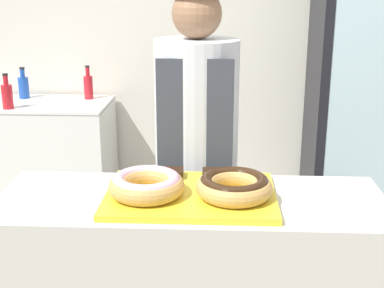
% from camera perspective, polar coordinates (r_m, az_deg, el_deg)
% --- Properties ---
extents(wall_back, '(8.00, 0.06, 2.70)m').
position_cam_1_polar(wall_back, '(3.97, 1.44, 12.56)').
color(wall_back, silver).
rests_on(wall_back, ground_plane).
extents(serving_tray, '(0.62, 0.45, 0.02)m').
position_cam_1_polar(serving_tray, '(1.98, -0.14, -5.49)').
color(serving_tray, yellow).
rests_on(serving_tray, display_counter).
extents(donut_light_glaze, '(0.28, 0.28, 0.08)m').
position_cam_1_polar(donut_light_glaze, '(1.95, -4.87, -4.27)').
color(donut_light_glaze, tan).
rests_on(donut_light_glaze, serving_tray).
extents(donut_chocolate_glaze, '(0.28, 0.28, 0.08)m').
position_cam_1_polar(donut_chocolate_glaze, '(1.93, 4.53, -4.43)').
color(donut_chocolate_glaze, tan).
rests_on(donut_chocolate_glaze, serving_tray).
extents(brownie_back_left, '(0.08, 0.08, 0.03)m').
position_cam_1_polar(brownie_back_left, '(2.13, -1.99, -3.13)').
color(brownie_back_left, black).
rests_on(brownie_back_left, serving_tray).
extents(brownie_back_right, '(0.08, 0.08, 0.03)m').
position_cam_1_polar(brownie_back_right, '(2.12, 2.15, -3.20)').
color(brownie_back_right, black).
rests_on(brownie_back_right, serving_tray).
extents(baker_person, '(0.38, 0.38, 1.67)m').
position_cam_1_polar(baker_person, '(2.48, 0.48, -1.29)').
color(baker_person, '#4C4C51').
rests_on(baker_person, ground_plane).
extents(beverage_fridge, '(0.66, 0.60, 1.96)m').
position_cam_1_polar(beverage_fridge, '(3.80, 17.68, 5.93)').
color(beverage_fridge, black).
rests_on(beverage_fridge, ground_plane).
extents(chest_freezer, '(1.01, 0.57, 0.84)m').
position_cam_1_polar(chest_freezer, '(4.02, -15.76, -1.52)').
color(chest_freezer, white).
rests_on(chest_freezer, ground_plane).
extents(bottle_blue, '(0.07, 0.07, 0.23)m').
position_cam_1_polar(bottle_blue, '(4.08, -17.53, 5.89)').
color(bottle_blue, '#1E4CB2').
rests_on(bottle_blue, chest_freezer).
extents(bottle_red, '(0.06, 0.06, 0.24)m').
position_cam_1_polar(bottle_red, '(3.94, -11.00, 6.09)').
color(bottle_red, red).
rests_on(bottle_red, chest_freezer).
extents(bottle_red_b, '(0.07, 0.07, 0.24)m').
position_cam_1_polar(bottle_red_b, '(3.77, -19.12, 4.94)').
color(bottle_red_b, red).
rests_on(bottle_red_b, chest_freezer).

